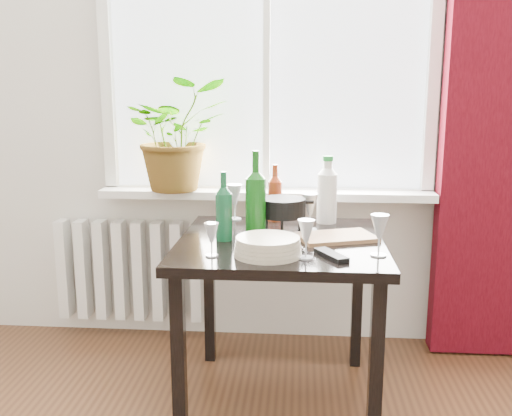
# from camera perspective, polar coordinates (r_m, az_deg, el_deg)

# --- Properties ---
(window) EXTENTS (1.72, 0.08, 1.62)m
(window) POSITION_cam_1_polar(r_m,az_deg,el_deg) (3.00, 1.11, 16.44)
(window) COLOR white
(window) RESTS_ON ground
(windowsill) EXTENTS (1.72, 0.20, 0.04)m
(windowsill) POSITION_cam_1_polar(r_m,az_deg,el_deg) (2.96, 0.97, 1.45)
(windowsill) COLOR white
(windowsill) RESTS_ON ground
(curtain) EXTENTS (0.50, 0.12, 2.56)m
(curtain) POSITION_cam_1_polar(r_m,az_deg,el_deg) (3.03, 22.94, 9.73)
(curtain) COLOR #38050C
(curtain) RESTS_ON ground
(radiator) EXTENTS (0.80, 0.10, 0.55)m
(radiator) POSITION_cam_1_polar(r_m,az_deg,el_deg) (3.23, -12.48, -6.08)
(radiator) COLOR silver
(radiator) RESTS_ON ground
(table) EXTENTS (0.85, 0.85, 0.74)m
(table) POSITION_cam_1_polar(r_m,az_deg,el_deg) (2.42, 2.45, -5.26)
(table) COLOR black
(table) RESTS_ON ground
(potted_plant) EXTENTS (0.64, 0.61, 0.57)m
(potted_plant) POSITION_cam_1_polar(r_m,az_deg,el_deg) (2.95, -7.90, 7.25)
(potted_plant) COLOR #21681B
(potted_plant) RESTS_ON windowsill
(wine_bottle_left) EXTENTS (0.08, 0.08, 0.29)m
(wine_bottle_left) POSITION_cam_1_polar(r_m,az_deg,el_deg) (2.35, -3.24, 0.20)
(wine_bottle_left) COLOR #0C4323
(wine_bottle_left) RESTS_ON table
(wine_bottle_right) EXTENTS (0.10, 0.10, 0.38)m
(wine_bottle_right) POSITION_cam_1_polar(r_m,az_deg,el_deg) (2.39, -0.03, 1.47)
(wine_bottle_right) COLOR #0D460D
(wine_bottle_right) RESTS_ON table
(bottle_amber) EXTENTS (0.08, 0.08, 0.28)m
(bottle_amber) POSITION_cam_1_polar(r_m,az_deg,el_deg) (2.70, 1.91, 1.59)
(bottle_amber) COLOR maroon
(bottle_amber) RESTS_ON table
(cleaning_bottle) EXTENTS (0.11, 0.11, 0.33)m
(cleaning_bottle) POSITION_cam_1_polar(r_m,az_deg,el_deg) (2.68, 7.13, 1.94)
(cleaning_bottle) COLOR silver
(cleaning_bottle) RESTS_ON table
(wineglass_front_right) EXTENTS (0.08, 0.08, 0.15)m
(wineglass_front_right) POSITION_cam_1_polar(r_m,az_deg,el_deg) (2.11, 5.03, -3.10)
(wineglass_front_right) COLOR silver
(wineglass_front_right) RESTS_ON table
(wineglass_far_right) EXTENTS (0.08, 0.08, 0.16)m
(wineglass_far_right) POSITION_cam_1_polar(r_m,az_deg,el_deg) (2.19, 12.22, -2.63)
(wineglass_far_right) COLOR #B7BEC5
(wineglass_far_right) RESTS_ON table
(wineglass_back_center) EXTENTS (0.07, 0.07, 0.17)m
(wineglass_back_center) POSITION_cam_1_polar(r_m,az_deg,el_deg) (2.54, 5.43, -0.35)
(wineglass_back_center) COLOR silver
(wineglass_back_center) RESTS_ON table
(wineglass_back_left) EXTENTS (0.08, 0.08, 0.18)m
(wineglass_back_left) POSITION_cam_1_polar(r_m,az_deg,el_deg) (2.74, -2.16, 0.64)
(wineglass_back_left) COLOR #B6BFC4
(wineglass_back_left) RESTS_ON table
(wineglass_front_left) EXTENTS (0.06, 0.06, 0.13)m
(wineglass_front_left) POSITION_cam_1_polar(r_m,az_deg,el_deg) (2.14, -4.46, -3.15)
(wineglass_front_left) COLOR silver
(wineglass_front_left) RESTS_ON table
(plate_stack) EXTENTS (0.29, 0.29, 0.07)m
(plate_stack) POSITION_cam_1_polar(r_m,az_deg,el_deg) (2.15, 1.18, -3.87)
(plate_stack) COLOR beige
(plate_stack) RESTS_ON table
(fondue_pot) EXTENTS (0.29, 0.27, 0.15)m
(fondue_pot) POSITION_cam_1_polar(r_m,az_deg,el_deg) (2.48, 2.69, -0.76)
(fondue_pot) COLOR black
(fondue_pot) RESTS_ON table
(tv_remote) EXTENTS (0.13, 0.18, 0.02)m
(tv_remote) POSITION_cam_1_polar(r_m,az_deg,el_deg) (2.15, 7.52, -4.68)
(tv_remote) COLOR black
(tv_remote) RESTS_ON table
(cutting_board) EXTENTS (0.36, 0.29, 0.02)m
(cutting_board) POSITION_cam_1_polar(r_m,az_deg,el_deg) (2.42, 8.03, -2.89)
(cutting_board) COLOR olive
(cutting_board) RESTS_ON table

